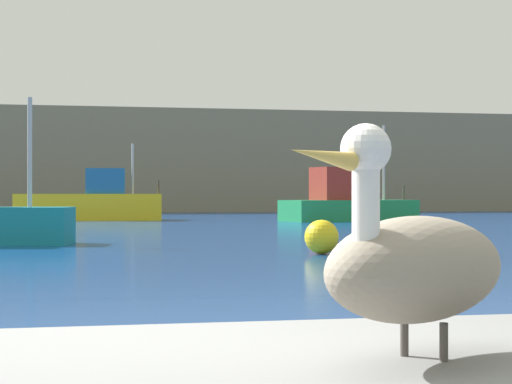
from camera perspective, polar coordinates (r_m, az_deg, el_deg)
hillside_backdrop at (r=69.56m, az=-11.34°, el=1.83°), size 140.00×13.26×7.35m
pelican at (r=3.17m, az=9.97°, el=-4.53°), size 1.07×0.91×0.80m
fishing_boat_yellow at (r=45.34m, az=-10.31°, el=-0.65°), size 7.24×2.73×3.81m
fishing_boat_green at (r=43.66m, az=5.73°, el=-0.71°), size 7.11×4.06×4.69m
mooring_buoy at (r=19.45m, az=4.17°, el=-2.85°), size 0.74×0.74×0.74m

